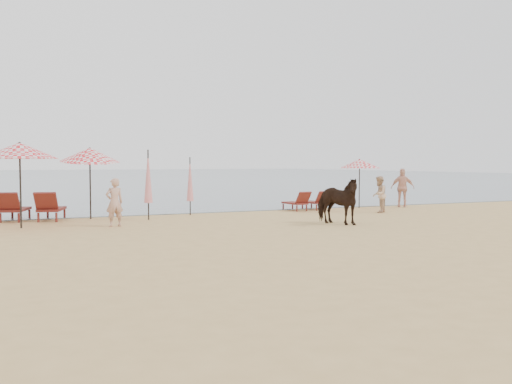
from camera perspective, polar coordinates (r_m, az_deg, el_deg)
ground at (r=14.24m, az=8.48°, el=-5.38°), size 120.00×120.00×0.00m
sea at (r=92.13m, az=-19.91°, el=1.53°), size 160.00×140.00×0.06m
lounger_cluster_left at (r=21.62m, az=-23.12°, el=-1.42°), size 3.64×2.76×0.71m
lounger_cluster_right at (r=24.57m, az=5.13°, el=-0.92°), size 1.66×1.60×0.57m
umbrella_open_left_a at (r=19.27m, az=-22.56°, el=3.84°), size 2.37×2.37×2.70m
umbrella_open_left_b at (r=21.57m, az=-16.29°, el=3.59°), size 2.12×2.16×2.70m
umbrella_open_right at (r=26.05m, az=10.31°, el=2.80°), size 1.82×1.82×2.22m
umbrella_closed_left at (r=20.73m, az=-10.73°, el=1.51°), size 0.31×0.31×2.52m
umbrella_closed_right at (r=22.36m, az=-6.61°, el=1.25°), size 0.28×0.28×2.27m
cow at (r=19.11m, az=8.06°, el=-0.90°), size 1.44×2.02×1.56m
beachgoer_left at (r=18.85m, az=-13.97°, el=-1.01°), size 0.61×0.44×1.56m
beachgoer_right_a at (r=23.85m, az=12.21°, el=-0.24°), size 0.92×0.91×1.50m
beachgoer_right_b at (r=27.05m, az=14.45°, el=0.41°), size 1.09×0.99×1.78m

